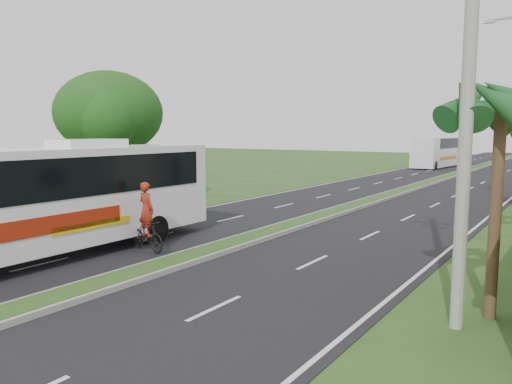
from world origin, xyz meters
The scene contains 11 objects.
ground centered at (0.00, 0.00, 0.00)m, with size 180.00×180.00×0.00m, color #29481A.
road_asphalt centered at (0.00, 20.00, 0.01)m, with size 14.00×160.00×0.02m, color black.
median_strip centered at (0.00, 20.00, 0.10)m, with size 1.20×160.00×0.18m.
lane_edge_left centered at (-6.70, 20.00, 0.00)m, with size 0.12×160.00×0.01m, color silver.
lane_edge_right centered at (6.70, 20.00, 0.00)m, with size 0.12×160.00×0.01m, color silver.
palm_verge_a centered at (9.00, 3.00, 4.74)m, with size 2.40×2.40×5.45m.
shade_tree centered at (-12.11, 10.02, 5.03)m, with size 6.30×6.00×7.54m.
utility_pole_a centered at (8.50, 2.00, 5.67)m, with size 1.60×0.28×11.00m.
coach_bus_main centered at (-3.87, 1.11, 2.15)m, with size 2.61×12.11×3.91m.
coach_bus_far centered at (-4.08, 51.87, 1.98)m, with size 3.58×12.14×3.49m.
motorcyclist centered at (-2.00, 3.13, 0.89)m, with size 1.93×0.88×2.45m.
Camera 1 is at (10.65, -8.90, 4.18)m, focal length 35.00 mm.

